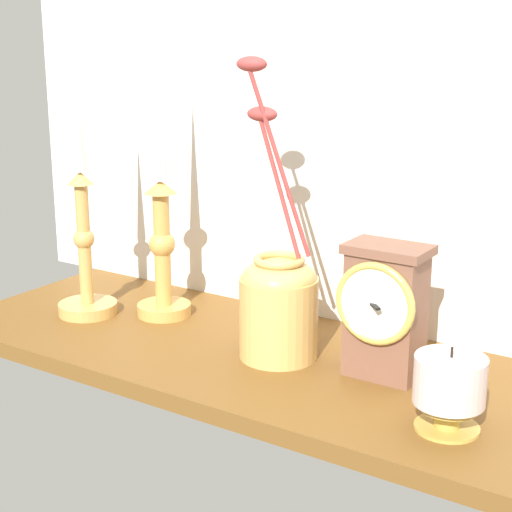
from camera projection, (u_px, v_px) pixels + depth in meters
ground_plane at (266, 361)px, 116.53cm from camera, size 100.00×36.00×2.40cm
back_wall at (334, 110)px, 122.35cm from camera, size 120.00×2.00×65.00cm
mantel_clock at (384, 309)px, 106.16cm from camera, size 10.90×8.70×17.82cm
candlestick_tall_left at (162, 229)px, 128.04cm from camera, size 8.58×8.58×43.12cm
candlestick_tall_center at (84, 243)px, 129.29cm from camera, size 9.41×9.41×40.32cm
brass_vase_jar at (280, 298)px, 113.27cm from camera, size 11.21×10.92×40.86cm
pillar_candle_front at (449, 388)px, 92.95cm from camera, size 8.22×8.22×10.04cm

